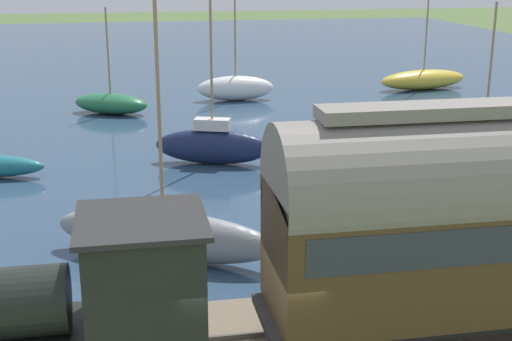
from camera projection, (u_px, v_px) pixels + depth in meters
name	position (u px, v px, depth m)	size (l,w,h in m)	color
harbor_water	(149.00, 67.00, 54.27)	(80.00, 80.00, 0.01)	#2D4760
steam_locomotive	(66.00, 293.00, 12.63)	(2.33, 6.49, 3.28)	black
sailboat_navy	(213.00, 144.00, 28.50)	(2.52, 4.76, 9.01)	#192347
sailboat_yellow	(423.00, 79.00, 44.80)	(2.75, 6.16, 8.39)	gold
sailboat_red	(484.00, 138.00, 30.13)	(3.43, 4.81, 6.30)	#B72D23
sailboat_green	(111.00, 103.00, 37.76)	(3.44, 4.48, 5.55)	#236B42
sailboat_gray	(164.00, 234.00, 19.43)	(4.01, 6.24, 8.12)	gray
sailboat_white	(236.00, 88.00, 41.28)	(1.69, 4.51, 7.29)	white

